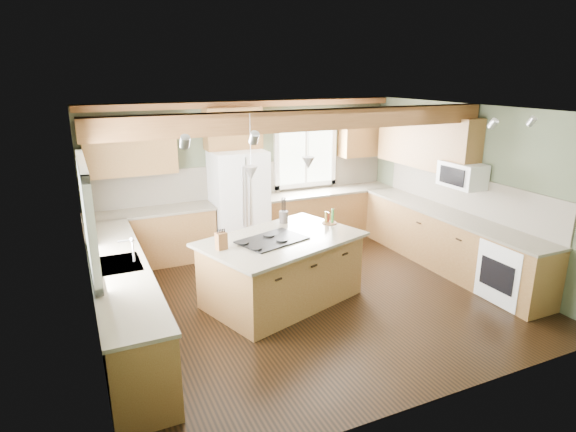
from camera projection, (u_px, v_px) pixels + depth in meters
name	position (u px, v px, depth m)	size (l,w,h in m)	color
floor	(310.00, 297.00, 6.83)	(5.60, 5.60, 0.00)	black
ceiling	(313.00, 110.00, 6.08)	(5.60, 5.60, 0.00)	silver
wall_back	(247.00, 174.00, 8.63)	(5.60, 5.60, 0.00)	#4A553C
wall_left	(87.00, 238.00, 5.33)	(5.00, 5.00, 0.00)	#4A553C
wall_right	(469.00, 189.00, 7.57)	(5.00, 5.00, 0.00)	#4A553C
ceiling_beam	(309.00, 120.00, 6.19)	(5.55, 0.26, 0.26)	brown
soffit_trim	(247.00, 104.00, 8.18)	(5.55, 0.20, 0.10)	brown
backsplash_back	(248.00, 179.00, 8.64)	(5.58, 0.03, 0.58)	brown
backsplash_right	(465.00, 194.00, 7.63)	(0.03, 3.70, 0.58)	brown
base_cab_back_left	(152.00, 238.00, 7.90)	(2.02, 0.60, 0.88)	brown
counter_back_left	(150.00, 212.00, 7.77)	(2.06, 0.64, 0.04)	brown
base_cab_back_right	(327.00, 215.00, 9.21)	(2.62, 0.60, 0.88)	brown
counter_back_right	(327.00, 191.00, 9.08)	(2.66, 0.64, 0.04)	brown
base_cab_left	(122.00, 301.00, 5.74)	(0.60, 3.70, 0.88)	brown
counter_left	(118.00, 265.00, 5.61)	(0.64, 3.74, 0.04)	brown
base_cab_right	(447.00, 242.00, 7.74)	(0.60, 3.70, 0.88)	brown
counter_right	(450.00, 214.00, 7.61)	(0.64, 3.74, 0.04)	brown
upper_cab_back_left	(130.00, 146.00, 7.49)	(1.40, 0.35, 0.90)	brown
upper_cab_over_fridge	(233.00, 128.00, 8.11)	(0.96, 0.35, 0.70)	brown
upper_cab_right	(426.00, 141.00, 8.10)	(0.35, 2.20, 0.90)	brown
upper_cab_back_corner	(363.00, 132.00, 9.21)	(0.90, 0.35, 0.90)	brown
window_left	(86.00, 215.00, 5.31)	(0.04, 1.60, 1.05)	white
window_back	(305.00, 156.00, 9.00)	(1.10, 0.04, 1.00)	white
sink	(118.00, 265.00, 5.61)	(0.50, 0.65, 0.03)	#262628
faucet	(133.00, 251.00, 5.64)	(0.02, 0.02, 0.28)	#B2B2B7
dishwasher	(139.00, 358.00, 4.62)	(0.60, 0.60, 0.84)	white
oven	(513.00, 272.00, 6.61)	(0.60, 0.72, 0.84)	white
microwave	(462.00, 175.00, 7.37)	(0.40, 0.70, 0.38)	white
pendant_left	(251.00, 173.00, 5.87)	(0.18, 0.18, 0.16)	#B2B2B7
pendant_right	(308.00, 163.00, 6.52)	(0.18, 0.18, 0.16)	#B2B2B7
refrigerator	(239.00, 203.00, 8.29)	(0.90, 0.74, 1.80)	white
island	(282.00, 271.00, 6.61)	(1.99, 1.21, 0.88)	brown
island_top	(281.00, 239.00, 6.48)	(2.12, 1.35, 0.04)	brown
cooktop	(272.00, 240.00, 6.36)	(0.86, 0.57, 0.02)	black
knife_block	(221.00, 241.00, 6.03)	(0.13, 0.10, 0.22)	brown
utensil_crock	(284.00, 217.00, 7.11)	(0.13, 0.13, 0.17)	#433A35
bottle_tray	(330.00, 217.00, 7.07)	(0.22, 0.22, 0.21)	brown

